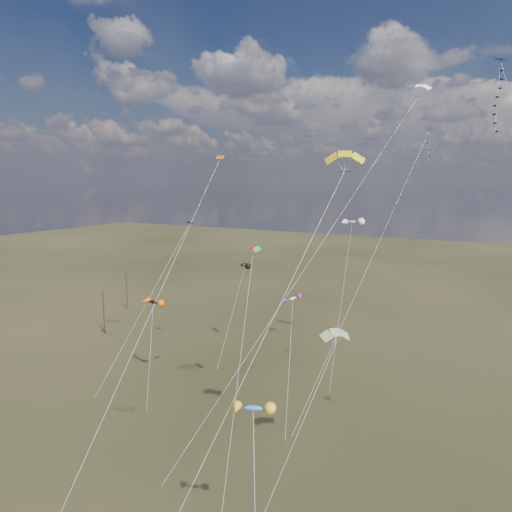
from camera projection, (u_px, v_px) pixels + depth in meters
The scene contains 16 objects.
ground at pixel (156, 503), 39.28m from camera, with size 400.00×400.00×0.00m, color black.
utility_pole_near at pixel (104, 311), 82.55m from camera, with size 1.40×0.20×8.00m.
utility_pole_far at pixel (127, 290), 98.46m from camera, with size 1.40×0.20×8.00m.
diamond_black_high at pixel (505, 121), 37.49m from camera, with size 11.49×25.27×37.78m.
diamond_navy_tall at pixel (418, 166), 58.39m from camera, with size 9.56×23.10×34.35m.
diamond_black_mid at pixel (164, 271), 63.05m from camera, with size 5.00×15.50×21.70m.
diamond_orange_center at pixel (167, 277), 38.91m from camera, with size 2.67×22.06×29.84m.
parafoil_yellow at pixel (344, 156), 32.04m from camera, with size 9.84×16.72×29.99m.
parafoil_blue_white at pixel (418, 88), 49.63m from camera, with size 17.49×26.37×38.29m.
parafoil_striped at pixel (336, 333), 38.80m from camera, with size 4.64×10.34×15.32m.
parafoil_tricolor at pixel (253, 249), 49.00m from camera, with size 7.26×17.55×20.89m.
novelty_black_orange at pixel (153, 302), 59.96m from camera, with size 5.67×7.12×12.24m.
novelty_orange_black at pixel (245, 266), 71.32m from camera, with size 2.47×9.02×14.88m.
novelty_white_purple at pixel (293, 299), 54.56m from camera, with size 3.60×9.56×13.88m.
novelty_redwhite_stripe at pixel (352, 222), 69.01m from camera, with size 3.76×15.55×21.95m.
novelty_blue_yellow at pixel (253, 409), 28.66m from camera, with size 5.84×8.48×13.72m.
Camera 1 is at (24.45, -26.86, 27.44)m, focal length 32.00 mm.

